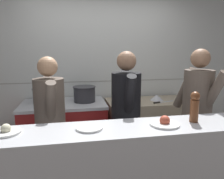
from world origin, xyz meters
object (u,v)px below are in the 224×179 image
(mixing_bowl_steel, at_px, (157,97))
(plated_dish_main, at_px, (6,131))
(pepper_mill, at_px, (195,106))
(chef_line, at_px, (197,111))
(chefs_knife, at_px, (162,102))
(plated_dish_dessert, at_px, (165,123))
(sauce_pot, at_px, (84,94))
(stock_pot, at_px, (42,95))
(oven_range, at_px, (65,133))
(plated_dish_appetiser, at_px, (89,128))
(chef_sous, at_px, (126,115))
(chef_head_cook, at_px, (50,122))

(mixing_bowl_steel, relative_size, plated_dish_main, 0.94)
(pepper_mill, distance_m, chef_line, 0.75)
(chefs_knife, bearing_deg, plated_dish_dessert, -112.73)
(sauce_pot, height_order, mixing_bowl_steel, sauce_pot)
(stock_pot, bearing_deg, oven_range, -10.01)
(stock_pot, bearing_deg, mixing_bowl_steel, -1.77)
(chefs_knife, distance_m, plated_dish_appetiser, 1.72)
(oven_range, relative_size, plated_dish_appetiser, 5.36)
(plated_dish_appetiser, relative_size, chef_line, 0.13)
(chefs_knife, xyz_separation_m, plated_dish_main, (-1.82, -1.23, 0.15))
(mixing_bowl_steel, distance_m, chef_sous, 1.02)
(plated_dish_appetiser, distance_m, plated_dish_dessert, 0.64)
(oven_range, height_order, pepper_mill, pepper_mill)
(oven_range, xyz_separation_m, stock_pot, (-0.30, 0.05, 0.56))
(stock_pot, bearing_deg, chef_line, -24.75)
(chefs_knife, xyz_separation_m, chef_line, (0.16, -0.66, 0.04))
(chefs_knife, bearing_deg, plated_dish_appetiser, -133.30)
(chefs_knife, height_order, plated_dish_main, plated_dish_main)
(plated_dish_dessert, bearing_deg, chef_line, 41.90)
(mixing_bowl_steel, height_order, plated_dish_appetiser, plated_dish_appetiser)
(sauce_pot, height_order, plated_dish_dessert, sauce_pot)
(plated_dish_dessert, relative_size, chef_line, 0.15)
(plated_dish_dessert, xyz_separation_m, chef_head_cook, (-1.01, 0.69, -0.16))
(oven_range, relative_size, chef_head_cook, 0.75)
(sauce_pot, bearing_deg, pepper_mill, -58.33)
(stock_pot, height_order, mixing_bowl_steel, stock_pot)
(mixing_bowl_steel, height_order, chef_line, chef_line)
(plated_dish_main, bearing_deg, stock_pot, 86.42)
(plated_dish_main, bearing_deg, pepper_mill, -0.79)
(stock_pot, xyz_separation_m, chef_line, (1.88, -0.87, -0.09))
(stock_pot, bearing_deg, chef_sous, -38.18)
(chefs_knife, bearing_deg, chef_line, -76.79)
(chef_sous, bearing_deg, oven_range, 138.50)
(chefs_knife, xyz_separation_m, chef_head_cook, (-1.55, -0.59, -0.01))
(plated_dish_appetiser, bearing_deg, sauce_pot, 87.91)
(oven_range, xyz_separation_m, chef_line, (1.58, -0.82, 0.47))
(sauce_pot, distance_m, pepper_mill, 1.68)
(stock_pot, distance_m, plated_dish_dessert, 1.91)
(sauce_pot, distance_m, chef_sous, 0.89)
(plated_dish_appetiser, bearing_deg, chef_sous, 53.91)
(plated_dish_dessert, relative_size, chef_head_cook, 0.16)
(mixing_bowl_steel, xyz_separation_m, chef_head_cook, (-1.53, -0.74, -0.04))
(chefs_knife, relative_size, pepper_mill, 1.30)
(plated_dish_appetiser, height_order, chef_sous, chef_sous)
(oven_range, height_order, chefs_knife, oven_range)
(pepper_mill, height_order, chef_sous, chef_sous)
(plated_dish_appetiser, bearing_deg, oven_range, 100.05)
(plated_dish_main, height_order, chef_line, chef_line)
(stock_pot, height_order, chefs_knife, stock_pot)
(chefs_knife, xyz_separation_m, pepper_mill, (-0.25, -1.25, 0.28))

